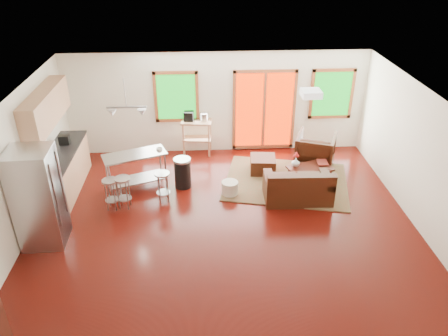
{
  "coord_description": "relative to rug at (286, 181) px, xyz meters",
  "views": [
    {
      "loc": [
        -0.41,
        -6.88,
        5.16
      ],
      "look_at": [
        0.0,
        0.3,
        1.2
      ],
      "focal_mm": 35.0,
      "sensor_mm": 36.0,
      "label": 1
    }
  ],
  "objects": [
    {
      "name": "floor",
      "position": [
        -1.52,
        -1.72,
        -0.02
      ],
      "size": [
        7.5,
        7.0,
        0.02
      ],
      "primitive_type": "cube",
      "color": "#330703",
      "rests_on": "ground"
    },
    {
      "name": "ceiling",
      "position": [
        -1.52,
        -1.72,
        2.6
      ],
      "size": [
        7.5,
        7.0,
        0.02
      ],
      "primitive_type": "cube",
      "color": "white",
      "rests_on": "ground"
    },
    {
      "name": "back_wall",
      "position": [
        -1.52,
        1.79,
        1.29
      ],
      "size": [
        7.5,
        0.02,
        2.6
      ],
      "primitive_type": "cube",
      "color": "white",
      "rests_on": "ground"
    },
    {
      "name": "left_wall",
      "position": [
        -5.28,
        -1.72,
        1.29
      ],
      "size": [
        0.02,
        7.0,
        2.6
      ],
      "primitive_type": "cube",
      "color": "white",
      "rests_on": "ground"
    },
    {
      "name": "right_wall",
      "position": [
        2.24,
        -1.72,
        1.29
      ],
      "size": [
        0.02,
        7.0,
        2.6
      ],
      "primitive_type": "cube",
      "color": "white",
      "rests_on": "ground"
    },
    {
      "name": "front_wall",
      "position": [
        -1.52,
        -5.23,
        1.29
      ],
      "size": [
        7.5,
        0.02,
        2.6
      ],
      "primitive_type": "cube",
      "color": "white",
      "rests_on": "ground"
    },
    {
      "name": "window_left",
      "position": [
        -2.52,
        1.74,
        1.49
      ],
      "size": [
        1.1,
        0.05,
        1.3
      ],
      "color": "#0B5710",
      "rests_on": "back_wall"
    },
    {
      "name": "french_doors",
      "position": [
        -0.32,
        1.74,
        1.09
      ],
      "size": [
        1.6,
        0.05,
        2.1
      ],
      "color": "#B31C00",
      "rests_on": "back_wall"
    },
    {
      "name": "window_right",
      "position": [
        1.38,
        1.74,
        1.49
      ],
      "size": [
        1.1,
        0.05,
        1.3
      ],
      "color": "#0B5710",
      "rests_on": "back_wall"
    },
    {
      "name": "rug",
      "position": [
        0.0,
        0.0,
        0.0
      ],
      "size": [
        3.16,
        2.68,
        0.03
      ],
      "primitive_type": "cube",
      "rotation": [
        0.0,
        0.0,
        -0.23
      ],
      "color": "#425935",
      "rests_on": "floor"
    },
    {
      "name": "loveseat",
      "position": [
        0.1,
        -0.76,
        0.28
      ],
      "size": [
        1.44,
        0.84,
        0.76
      ],
      "rotation": [
        0.0,
        0.0,
        -0.03
      ],
      "color": "black",
      "rests_on": "floor"
    },
    {
      "name": "coffee_table",
      "position": [
        0.53,
        -0.04,
        0.32
      ],
      "size": [
        1.1,
        0.86,
        0.39
      ],
      "rotation": [
        0.0,
        0.0,
        0.33
      ],
      "color": "#33120B",
      "rests_on": "floor"
    },
    {
      "name": "armchair",
      "position": [
        0.84,
        0.77,
        0.45
      ],
      "size": [
        1.14,
        1.1,
        0.92
      ],
      "primitive_type": "imported",
      "rotation": [
        0.0,
        0.0,
        2.77
      ],
      "color": "black",
      "rests_on": "floor"
    },
    {
      "name": "ottoman",
      "position": [
        -0.48,
        0.51,
        0.18
      ],
      "size": [
        0.64,
        0.64,
        0.39
      ],
      "primitive_type": "cube",
      "rotation": [
        0.0,
        0.0,
        -0.09
      ],
      "color": "black",
      "rests_on": "floor"
    },
    {
      "name": "pouf",
      "position": [
        -1.33,
        -0.46,
        0.14
      ],
      "size": [
        0.37,
        0.37,
        0.32
      ],
      "primitive_type": "cylinder",
      "rotation": [
        0.0,
        0.0,
        -0.04
      ],
      "color": "beige",
      "rests_on": "floor"
    },
    {
      "name": "vase",
      "position": [
        0.2,
        0.04,
        0.5
      ],
      "size": [
        0.21,
        0.22,
        0.32
      ],
      "rotation": [
        0.0,
        0.0,
        -0.13
      ],
      "color": "silver",
      "rests_on": "coffee_table"
    },
    {
      "name": "book",
      "position": [
        0.73,
        0.15,
        0.54
      ],
      "size": [
        0.23,
        0.04,
        0.31
      ],
      "primitive_type": "imported",
      "rotation": [
        0.0,
        0.0,
        -0.06
      ],
      "color": "maroon",
      "rests_on": "coffee_table"
    },
    {
      "name": "cabinets",
      "position": [
        -5.01,
        -0.02,
        0.91
      ],
      "size": [
        0.64,
        2.24,
        2.3
      ],
      "color": "tan",
      "rests_on": "floor"
    },
    {
      "name": "refrigerator",
      "position": [
        -4.86,
        -1.88,
        0.93
      ],
      "size": [
        0.8,
        0.76,
        1.89
      ],
      "rotation": [
        0.0,
        0.0,
        0.04
      ],
      "color": "#B7BABC",
      "rests_on": "floor"
    },
    {
      "name": "island",
      "position": [
        -3.39,
        -0.06,
        0.58
      ],
      "size": [
        1.46,
        0.98,
        0.86
      ],
      "rotation": [
        0.0,
        0.0,
        0.36
      ],
      "color": "#B7BABC",
      "rests_on": "floor"
    },
    {
      "name": "cup",
      "position": [
        -2.83,
        -0.2,
        1.0
      ],
      "size": [
        0.14,
        0.11,
        0.13
      ],
      "primitive_type": "imported",
      "rotation": [
        0.0,
        0.0,
        0.05
      ],
      "color": "white",
      "rests_on": "island"
    },
    {
      "name": "bar_stool_a",
      "position": [
        -3.81,
        -0.86,
        0.5
      ],
      "size": [
        0.36,
        0.36,
        0.69
      ],
      "rotation": [
        0.0,
        0.0,
        -0.12
      ],
      "color": "#B7BABC",
      "rests_on": "floor"
    },
    {
      "name": "bar_stool_b",
      "position": [
        -3.57,
        -0.83,
        0.51
      ],
      "size": [
        0.37,
        0.37,
        0.7
      ],
      "rotation": [
        0.0,
        0.0,
        -0.12
      ],
      "color": "#B7BABC",
      "rests_on": "floor"
    },
    {
      "name": "bar_stool_c",
      "position": [
        -2.77,
        -0.62,
        0.49
      ],
      "size": [
        0.39,
        0.39,
        0.68
      ],
      "rotation": [
        0.0,
        0.0,
        0.25
      ],
      "color": "#B7BABC",
      "rests_on": "floor"
    },
    {
      "name": "trash_can",
      "position": [
        -2.37,
        -0.05,
        0.34
      ],
      "size": [
        0.5,
        0.5,
        0.7
      ],
      "rotation": [
        0.0,
        0.0,
        -0.4
      ],
      "color": "black",
      "rests_on": "floor"
    },
    {
      "name": "kitchen_cart",
      "position": [
        -2.06,
        1.62,
        0.77
      ],
      "size": [
        0.8,
        0.57,
        1.15
      ],
      "rotation": [
        0.0,
        0.0,
        -0.12
      ],
      "color": "tan",
      "rests_on": "floor"
    },
    {
      "name": "ceiling_flush",
      "position": [
        0.08,
        -1.12,
        2.52
      ],
      "size": [
        0.35,
        0.35,
        0.12
      ],
      "primitive_type": "cube",
      "color": "white",
      "rests_on": "ceiling"
    },
    {
      "name": "pendant_light",
      "position": [
        -3.42,
        -0.22,
        1.88
      ],
      "size": [
        0.8,
        0.18,
        0.79
      ],
      "color": "gray",
      "rests_on": "ceiling"
    }
  ]
}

